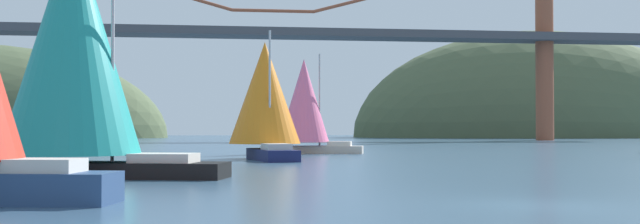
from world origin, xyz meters
name	(u,v)px	position (x,y,z in m)	size (l,w,h in m)	color
ground_plane	(535,206)	(0.00, 0.00, 0.00)	(360.00, 360.00, 0.00)	#385670
headland_right	(539,137)	(60.00, 135.00, 0.00)	(80.75, 44.00, 45.57)	#4C5B3D
suspension_bridge	(273,23)	(0.00, 95.00, 17.94)	(122.48, 6.00, 39.95)	brown
sailboat_orange_sail	(265,97)	(-5.13, 29.89, 4.02)	(5.27, 8.09, 8.13)	#191E4C
sailboat_pink_spinnaker	(305,103)	(-1.40, 39.69, 3.90)	(7.07, 4.82, 7.77)	#B7B2A8
sailboat_teal_sail	(75,44)	(-13.86, 12.94, 5.39)	(9.77, 6.72, 11.19)	black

